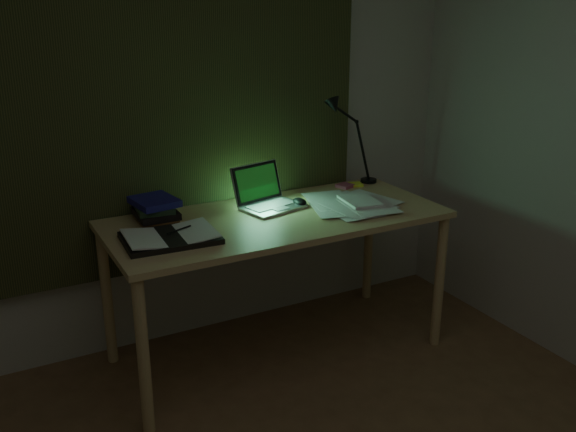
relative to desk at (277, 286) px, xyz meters
name	(u,v)px	position (x,y,z in m)	size (l,w,h in m)	color
wall_back	(161,117)	(-0.43, 0.46, 0.86)	(3.50, 0.00, 2.50)	beige
curtain	(161,79)	(-0.43, 0.42, 1.06)	(2.20, 0.06, 2.00)	#2B3319
desk	(277,286)	(0.00, 0.00, 0.00)	(1.72, 0.75, 0.78)	#DCB876
laptop	(273,189)	(0.04, 0.12, 0.50)	(0.31, 0.35, 0.22)	silver
open_textbook	(170,237)	(-0.59, -0.08, 0.41)	(0.42, 0.30, 0.04)	white
book_stack	(156,209)	(-0.56, 0.21, 0.45)	(0.19, 0.23, 0.12)	white
loose_papers	(349,203)	(0.42, -0.02, 0.40)	(0.38, 0.40, 0.02)	white
mouse	(300,202)	(0.19, 0.10, 0.41)	(0.06, 0.10, 0.04)	black
sticky_yellow	(356,184)	(0.66, 0.27, 0.40)	(0.07, 0.07, 0.02)	#FFFC35
sticky_pink	(345,186)	(0.59, 0.27, 0.40)	(0.08, 0.08, 0.02)	#C34B6B
desk_lamp	(370,140)	(0.77, 0.30, 0.65)	(0.34, 0.27, 0.52)	black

